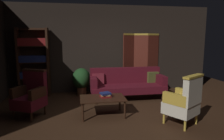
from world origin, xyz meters
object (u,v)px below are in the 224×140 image
object	(u,v)px
armchair_wing_left	(31,95)
book_tan_leather	(105,95)
book_navy_cloth	(105,93)
folding_screen	(141,61)
bookshelf	(34,60)
book_red_leather	(105,96)
velvet_couch	(127,83)
coffee_table	(103,100)
armchair_gilt_accent	(184,101)
potted_plant	(81,80)

from	to	relation	value
armchair_wing_left	book_tan_leather	xyz separation A→B (m)	(1.65, -0.22, -0.02)
armchair_wing_left	book_navy_cloth	xyz separation A→B (m)	(1.65, -0.22, 0.02)
folding_screen	book_tan_leather	bearing A→B (deg)	-125.80
bookshelf	book_red_leather	size ratio (longest dim) A/B	9.30
velvet_couch	book_tan_leather	size ratio (longest dim) A/B	10.10
bookshelf	velvet_couch	size ratio (longest dim) A/B	0.97
bookshelf	coffee_table	bearing A→B (deg)	-46.95
folding_screen	coffee_table	xyz separation A→B (m)	(-1.53, -2.06, -0.61)
velvet_couch	book_navy_cloth	distance (m)	1.44
coffee_table	book_navy_cloth	xyz separation A→B (m)	(0.07, 0.03, 0.13)
armchair_gilt_accent	book_navy_cloth	size ratio (longest dim) A/B	4.82
coffee_table	armchair_gilt_accent	size ratio (longest dim) A/B	0.96
book_red_leather	book_tan_leather	world-z (taller)	book_tan_leather
bookshelf	potted_plant	xyz separation A→B (m)	(1.40, -0.21, -0.60)
folding_screen	potted_plant	size ratio (longest dim) A/B	2.25
bookshelf	potted_plant	size ratio (longest dim) A/B	2.43
velvet_couch	coffee_table	xyz separation A→B (m)	(-0.86, -1.23, -0.08)
armchair_gilt_accent	potted_plant	world-z (taller)	armchair_gilt_accent
armchair_gilt_accent	potted_plant	bearing A→B (deg)	128.22
book_navy_cloth	coffee_table	bearing A→B (deg)	-158.56
armchair_gilt_accent	book_tan_leather	xyz separation A→B (m)	(-1.47, 0.79, -0.02)
bookshelf	book_red_leather	xyz separation A→B (m)	(1.91, -1.94, -0.64)
bookshelf	armchair_wing_left	size ratio (longest dim) A/B	1.97
bookshelf	armchair_wing_left	world-z (taller)	bookshelf
velvet_couch	armchair_wing_left	world-z (taller)	armchair_wing_left
velvet_couch	armchair_wing_left	distance (m)	2.63
book_tan_leather	armchair_gilt_accent	bearing A→B (deg)	-28.05
potted_plant	book_red_leather	distance (m)	1.81
folding_screen	potted_plant	distance (m)	2.06
velvet_couch	potted_plant	world-z (taller)	velvet_couch
bookshelf	book_red_leather	distance (m)	2.80
bookshelf	armchair_wing_left	distance (m)	1.84
book_red_leather	bookshelf	bearing A→B (deg)	134.48
bookshelf	velvet_couch	bearing A→B (deg)	-15.36
velvet_couch	book_navy_cloth	world-z (taller)	velvet_couch
book_tan_leather	book_red_leather	bearing A→B (deg)	0.00
armchair_wing_left	folding_screen	bearing A→B (deg)	30.19
potted_plant	book_red_leather	xyz separation A→B (m)	(0.51, -1.73, -0.05)
armchair_gilt_accent	book_red_leather	world-z (taller)	armchair_gilt_accent
armchair_wing_left	book_red_leather	world-z (taller)	armchair_wing_left
folding_screen	velvet_couch	world-z (taller)	folding_screen
coffee_table	potted_plant	distance (m)	1.82
armchair_wing_left	book_navy_cloth	distance (m)	1.66
folding_screen	armchair_gilt_accent	xyz separation A→B (m)	(0.01, -2.82, -0.50)
folding_screen	velvet_couch	bearing A→B (deg)	-128.98
coffee_table	potted_plant	size ratio (longest dim) A/B	1.19
folding_screen	armchair_gilt_accent	bearing A→B (deg)	-89.85
potted_plant	velvet_couch	bearing A→B (deg)	-22.20
armchair_wing_left	book_navy_cloth	size ratio (longest dim) A/B	4.82
coffee_table	potted_plant	world-z (taller)	potted_plant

